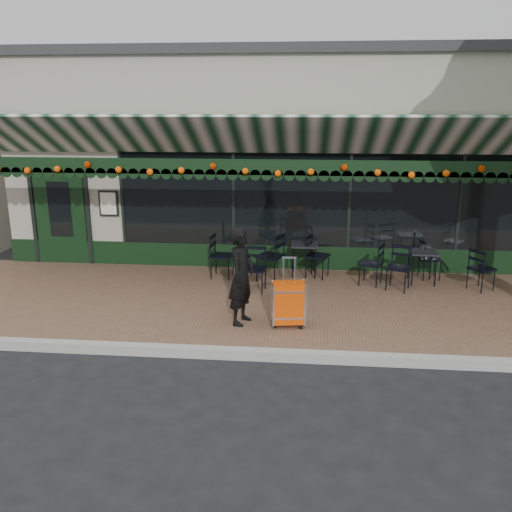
# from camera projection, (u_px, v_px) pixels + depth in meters

# --- Properties ---
(ground) EXTENTS (80.00, 80.00, 0.00)m
(ground) POSITION_uv_depth(u_px,v_px,m) (267.00, 357.00, 7.86)
(ground) COLOR black
(ground) RESTS_ON ground
(sidewalk) EXTENTS (18.00, 4.00, 0.15)m
(sidewalk) POSITION_uv_depth(u_px,v_px,m) (275.00, 304.00, 9.76)
(sidewalk) COLOR brown
(sidewalk) RESTS_ON ground
(curb) EXTENTS (18.00, 0.16, 0.15)m
(curb) POSITION_uv_depth(u_px,v_px,m) (266.00, 355.00, 7.76)
(curb) COLOR #9E9E99
(curb) RESTS_ON ground
(restaurant_building) EXTENTS (12.00, 9.60, 4.50)m
(restaurant_building) POSITION_uv_depth(u_px,v_px,m) (289.00, 153.00, 14.76)
(restaurant_building) COLOR #A0988B
(restaurant_building) RESTS_ON ground
(woman) EXTENTS (0.52, 0.65, 1.56)m
(woman) POSITION_uv_depth(u_px,v_px,m) (241.00, 276.00, 8.51)
(woman) COLOR black
(woman) RESTS_ON sidewalk
(suitcase) EXTENTS (0.53, 0.35, 1.13)m
(suitcase) POSITION_uv_depth(u_px,v_px,m) (288.00, 304.00, 8.48)
(suitcase) COLOR #DE4407
(suitcase) RESTS_ON sidewalk
(cafe_table_a) EXTENTS (0.52, 0.52, 0.64)m
(cafe_table_a) POSITION_uv_depth(u_px,v_px,m) (423.00, 254.00, 10.53)
(cafe_table_a) COLOR black
(cafe_table_a) RESTS_ON sidewalk
(cafe_table_b) EXTENTS (0.54, 0.54, 0.66)m
(cafe_table_b) POSITION_uv_depth(u_px,v_px,m) (304.00, 247.00, 11.00)
(cafe_table_b) COLOR black
(cafe_table_b) RESTS_ON sidewalk
(chair_a_left) EXTENTS (0.54, 0.54, 0.83)m
(chair_a_left) POSITION_uv_depth(u_px,v_px,m) (371.00, 264.00, 10.45)
(chair_a_left) COLOR black
(chair_a_left) RESTS_ON sidewalk
(chair_a_right) EXTENTS (0.45, 0.45, 0.80)m
(chair_a_right) POSITION_uv_depth(u_px,v_px,m) (430.00, 259.00, 10.84)
(chair_a_right) COLOR black
(chair_a_right) RESTS_ON sidewalk
(chair_a_front) EXTENTS (0.55, 0.55, 0.85)m
(chair_a_front) POSITION_uv_depth(u_px,v_px,m) (399.00, 268.00, 10.16)
(chair_a_front) COLOR black
(chair_a_front) RESTS_ON sidewalk
(chair_a_extra) EXTENTS (0.57, 0.57, 0.81)m
(chair_a_extra) POSITION_uv_depth(u_px,v_px,m) (482.00, 269.00, 10.16)
(chair_a_extra) COLOR black
(chair_a_extra) RESTS_ON sidewalk
(chair_b_left) EXTENTS (0.63, 0.63, 0.96)m
(chair_b_left) POSITION_uv_depth(u_px,v_px,m) (270.00, 257.00, 10.73)
(chair_b_left) COLOR black
(chair_b_left) RESTS_ON sidewalk
(chair_b_right) EXTENTS (0.56, 0.56, 0.87)m
(chair_b_right) POSITION_uv_depth(u_px,v_px,m) (317.00, 256.00, 10.92)
(chair_b_right) COLOR black
(chair_b_right) RESTS_ON sidewalk
(chair_b_front) EXTENTS (0.46, 0.46, 0.84)m
(chair_b_front) POSITION_uv_depth(u_px,v_px,m) (255.00, 270.00, 10.09)
(chair_b_front) COLOR black
(chair_b_front) RESTS_ON sidewalk
(chair_solo) EXTENTS (0.49, 0.49, 0.89)m
(chair_solo) POSITION_uv_depth(u_px,v_px,m) (222.00, 256.00, 10.89)
(chair_solo) COLOR black
(chair_solo) RESTS_ON sidewalk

